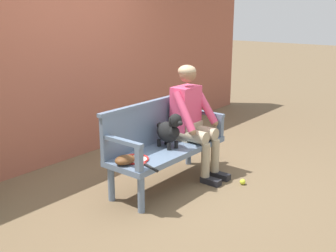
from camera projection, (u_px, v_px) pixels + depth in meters
ground_plane at (168, 185)px, 4.69m from camera, size 40.00×40.00×0.00m
brick_garden_fence at (67, 74)px, 5.41m from camera, size 8.00×0.30×2.21m
garden_bench at (168, 153)px, 4.58m from camera, size 1.51×0.54×0.45m
bench_backrest at (152, 122)px, 4.64m from camera, size 1.55×0.06×0.50m
bench_armrest_left_end at (128, 148)px, 3.92m from camera, size 0.06×0.54×0.28m
bench_armrest_right_end at (211, 118)px, 4.99m from camera, size 0.06×0.54×0.28m
person_seated at (192, 117)px, 4.79m from camera, size 0.56×0.67×1.32m
dog_on_bench at (170, 130)px, 4.50m from camera, size 0.24×0.41×0.41m
tennis_racket at (136, 160)px, 4.17m from camera, size 0.36×0.58×0.03m
baseball_glove at (125, 160)px, 4.07m from camera, size 0.24×0.20×0.09m
tennis_ball at (243, 182)px, 4.68m from camera, size 0.07×0.07×0.07m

